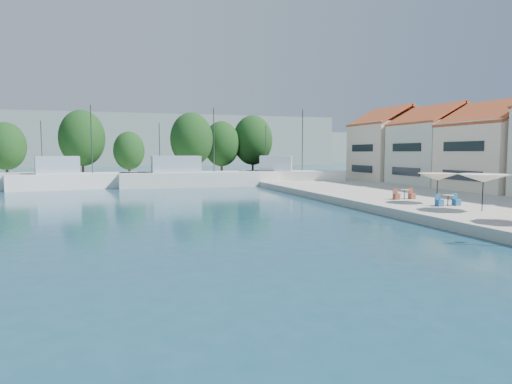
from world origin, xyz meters
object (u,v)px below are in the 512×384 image
object	(u,v)px
trawler_03	(195,178)
trawler_02	(75,180)
trawler_04	(289,176)
umbrella_cream	(438,177)
umbrella_white	(483,178)

from	to	relation	value
trawler_03	trawler_02	bearing A→B (deg)	178.97
trawler_04	trawler_02	bearing A→B (deg)	-157.98
trawler_02	trawler_04	distance (m)	26.47
trawler_04	umbrella_cream	world-z (taller)	trawler_04
trawler_02	trawler_03	xyz separation A→B (m)	(14.01, -0.47, -0.00)
umbrella_white	trawler_03	bearing A→B (deg)	109.53
trawler_03	umbrella_white	distance (m)	36.11
trawler_03	trawler_04	world-z (taller)	same
trawler_02	umbrella_white	distance (m)	43.25
trawler_02	umbrella_white	bearing A→B (deg)	-63.51
trawler_04	umbrella_white	xyz separation A→B (m)	(-0.38, -33.66, 1.59)
umbrella_cream	trawler_04	bearing A→B (deg)	89.84
trawler_03	trawler_04	distance (m)	12.45
trawler_03	umbrella_white	xyz separation A→B (m)	(12.06, -34.00, 1.60)
trawler_03	umbrella_white	bearing A→B (deg)	-69.58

